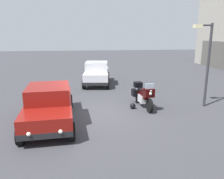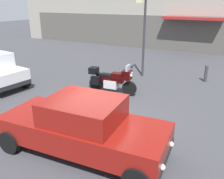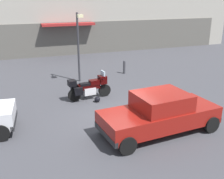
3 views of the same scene
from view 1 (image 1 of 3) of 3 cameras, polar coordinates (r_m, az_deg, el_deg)
ground_plane at (r=10.24m, az=-4.82°, el=-6.42°), size 80.00×80.00×0.00m
motorcycle at (r=11.23m, az=8.01°, el=-1.33°), size 2.26×0.82×1.36m
helmet at (r=11.00m, az=5.32°, el=-4.19°), size 0.28×0.28×0.28m
car_hatchback_near at (r=16.14m, az=-3.90°, el=4.15°), size 3.99×2.15×1.64m
car_sedan_far at (r=9.47m, az=-15.65°, el=-3.61°), size 4.67×2.21×1.56m
streetlamp_curbside at (r=11.74m, az=22.76°, el=7.82°), size 0.28×0.94×4.05m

